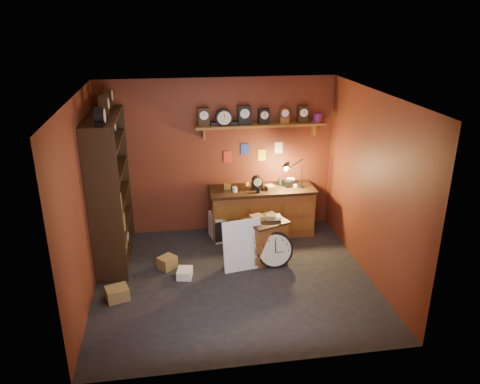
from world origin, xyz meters
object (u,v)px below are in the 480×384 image
object	(u,v)px
low_cabinet	(266,238)
big_round_clock	(275,250)
shelving_unit	(108,184)
workbench	(262,208)

from	to	relation	value
low_cabinet	big_round_clock	distance (m)	0.29
shelving_unit	workbench	size ratio (longest dim) A/B	1.41
shelving_unit	low_cabinet	world-z (taller)	shelving_unit
workbench	shelving_unit	bearing A→B (deg)	-168.81
workbench	low_cabinet	size ratio (longest dim) A/B	2.40
workbench	low_cabinet	xyz separation A→B (m)	(-0.12, -0.92, -0.11)
shelving_unit	low_cabinet	xyz separation A→B (m)	(2.38, -0.43, -0.89)
workbench	big_round_clock	size ratio (longest dim) A/B	3.21
low_cabinet	big_round_clock	size ratio (longest dim) A/B	1.34
shelving_unit	workbench	distance (m)	2.66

